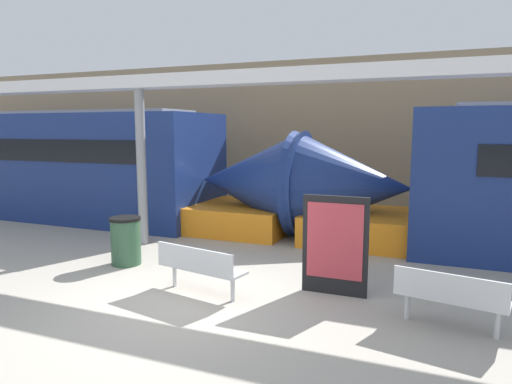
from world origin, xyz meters
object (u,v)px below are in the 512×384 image
(trash_bin, at_px, (126,241))
(support_column_near, at_px, (141,168))
(bench_far, at_px, (450,295))
(poster_board, at_px, (335,245))
(bench_near, at_px, (199,265))
(train_right, at_px, (48,166))

(trash_bin, relative_size, support_column_near, 0.27)
(bench_far, distance_m, poster_board, 1.90)
(poster_board, bearing_deg, bench_near, -157.41)
(poster_board, bearing_deg, bench_far, -23.93)
(bench_near, distance_m, poster_board, 2.22)
(train_right, xyz_separation_m, trash_bin, (5.76, -3.68, -1.03))
(bench_near, bearing_deg, support_column_near, 150.77)
(bench_far, bearing_deg, poster_board, 167.29)
(poster_board, distance_m, support_column_near, 5.21)
(trash_bin, distance_m, support_column_near, 2.10)
(bench_near, height_order, support_column_near, support_column_near)
(train_right, height_order, trash_bin, train_right)
(bench_far, distance_m, trash_bin, 5.98)
(bench_far, xyz_separation_m, support_column_near, (-6.58, 2.38, 1.29))
(bench_near, relative_size, trash_bin, 1.69)
(bench_near, distance_m, support_column_near, 3.97)
(train_right, xyz_separation_m, bench_near, (7.93, -4.63, -1.02))
(bench_far, relative_size, support_column_near, 0.42)
(train_right, distance_m, bench_near, 9.24)
(train_right, distance_m, poster_board, 10.68)
(train_right, xyz_separation_m, bench_far, (11.67, -4.55, -1.02))
(bench_far, bearing_deg, trash_bin, -177.20)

